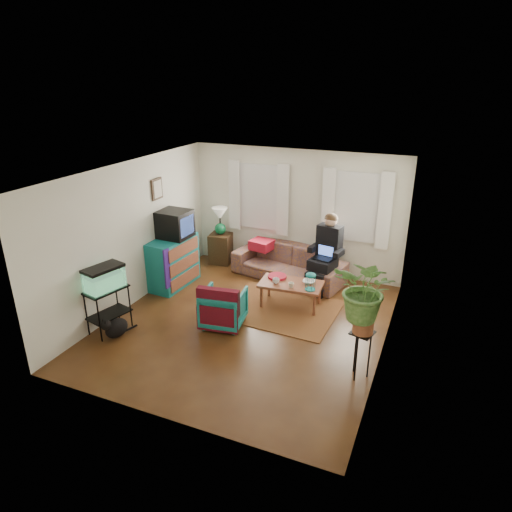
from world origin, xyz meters
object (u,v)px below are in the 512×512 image
at_px(aquarium_stand, 109,310).
at_px(coffee_table, 291,294).
at_px(armchair, 224,306).
at_px(plant_stand, 360,355).
at_px(dresser, 173,262).
at_px(sofa, 289,258).
at_px(side_table, 221,248).

bearing_deg(aquarium_stand, coffee_table, 52.59).
relative_size(armchair, plant_stand, 0.97).
bearing_deg(dresser, armchair, -28.78).
xyz_separation_m(sofa, armchair, (-0.39, -2.21, -0.10)).
xyz_separation_m(side_table, plant_stand, (3.69, -2.99, 0.03)).
relative_size(dresser, plant_stand, 1.53).
relative_size(sofa, plant_stand, 3.21).
distance_m(sofa, dresser, 2.35).
bearing_deg(aquarium_stand, dresser, 103.68).
bearing_deg(side_table, aquarium_stand, -95.97).
bearing_deg(armchair, aquarium_stand, 20.68).
distance_m(armchair, coffee_table, 1.35).
relative_size(side_table, armchair, 0.96).
bearing_deg(sofa, plant_stand, -42.79).
relative_size(coffee_table, plant_stand, 1.55).
bearing_deg(plant_stand, coffee_table, 134.17).
xyz_separation_m(dresser, armchair, (1.64, -1.01, -0.15)).
relative_size(aquarium_stand, plant_stand, 1.06).
bearing_deg(side_table, plant_stand, -38.98).
height_order(side_table, aquarium_stand, aquarium_stand).
height_order(side_table, dresser, dresser).
height_order(coffee_table, plant_stand, plant_stand).
xyz_separation_m(side_table, dresser, (-0.34, -1.43, 0.16)).
bearing_deg(coffee_table, plant_stand, -49.92).
relative_size(dresser, aquarium_stand, 1.45).
xyz_separation_m(side_table, aquarium_stand, (-0.35, -3.35, 0.05)).
bearing_deg(aquarium_stand, plant_stand, 19.08).
bearing_deg(side_table, armchair, -62.02).
bearing_deg(plant_stand, armchair, 167.10).
height_order(aquarium_stand, armchair, aquarium_stand).
bearing_deg(plant_stand, dresser, 158.87).
height_order(aquarium_stand, plant_stand, aquarium_stand).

